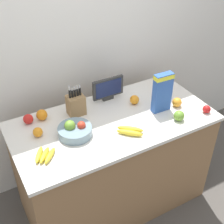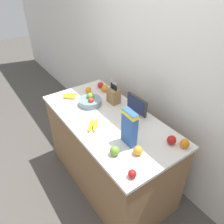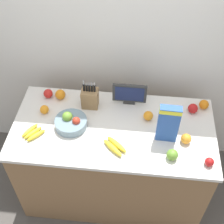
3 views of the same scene
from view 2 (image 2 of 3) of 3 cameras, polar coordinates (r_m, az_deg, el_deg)
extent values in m
plane|color=#514C47|center=(2.87, -0.74, -16.86)|extent=(14.00, 14.00, 0.00)
cube|color=silver|center=(2.38, 11.41, 10.60)|extent=(9.00, 0.06, 2.60)
cube|color=olive|center=(2.53, -0.82, -10.45)|extent=(1.56, 0.76, 0.91)
cube|color=silver|center=(2.22, -0.92, -1.88)|extent=(1.59, 0.79, 0.03)
cube|color=#937047|center=(2.42, 0.46, 4.23)|extent=(0.13, 0.11, 0.17)
cylinder|color=black|center=(2.39, -0.12, 7.03)|extent=(0.02, 0.02, 0.06)
cube|color=silver|center=(2.37, -0.12, 8.18)|extent=(0.01, 0.00, 0.04)
cylinder|color=black|center=(2.38, 0.18, 6.76)|extent=(0.02, 0.02, 0.06)
cube|color=silver|center=(2.36, 0.18, 7.66)|extent=(0.01, 0.00, 0.03)
cylinder|color=black|center=(2.36, 0.47, 6.56)|extent=(0.02, 0.02, 0.06)
cube|color=silver|center=(2.34, 0.48, 7.54)|extent=(0.01, 0.00, 0.03)
cylinder|color=black|center=(2.35, 0.78, 6.36)|extent=(0.02, 0.02, 0.06)
cube|color=silver|center=(2.33, 0.79, 7.37)|extent=(0.01, 0.00, 0.04)
cylinder|color=black|center=(2.33, 1.08, 6.19)|extent=(0.02, 0.02, 0.06)
cube|color=silver|center=(2.31, 1.10, 7.24)|extent=(0.01, 0.00, 0.04)
cube|color=#2D2D2D|center=(2.28, 6.35, -0.15)|extent=(0.10, 0.03, 0.03)
cube|color=#2D2D2D|center=(2.22, 6.51, 2.00)|extent=(0.28, 0.02, 0.17)
cube|color=#19234C|center=(2.21, 6.25, 1.89)|extent=(0.24, 0.00, 0.14)
cube|color=#2D56A8|center=(1.82, 4.54, -4.20)|extent=(0.16, 0.06, 0.33)
cube|color=yellow|center=(1.74, 4.75, -0.57)|extent=(0.16, 0.07, 0.04)
cylinder|color=gray|center=(2.42, -5.74, 2.69)|extent=(0.25, 0.25, 0.07)
sphere|color=red|center=(2.35, -5.50, 3.02)|extent=(0.06, 0.06, 0.06)
sphere|color=#6B9E33|center=(2.42, -5.83, 4.05)|extent=(0.08, 0.08, 0.08)
ellipsoid|color=yellow|center=(2.09, -4.33, -3.38)|extent=(0.18, 0.16, 0.04)
ellipsoid|color=yellow|center=(2.10, -5.52, -3.36)|extent=(0.17, 0.16, 0.04)
ellipsoid|color=yellow|center=(2.63, -10.88, 4.60)|extent=(0.11, 0.15, 0.04)
ellipsoid|color=yellow|center=(2.60, -11.01, 4.18)|extent=(0.13, 0.15, 0.04)
ellipsoid|color=yellow|center=(2.56, -11.15, 3.76)|extent=(0.13, 0.14, 0.04)
sphere|color=red|center=(1.66, 5.30, -15.78)|extent=(0.06, 0.06, 0.06)
sphere|color=#6B9E33|center=(1.80, 0.70, -10.07)|extent=(0.08, 0.08, 0.08)
sphere|color=red|center=(1.96, 15.32, -7.07)|extent=(0.08, 0.08, 0.08)
sphere|color=red|center=(2.74, -3.01, 7.03)|extent=(0.08, 0.08, 0.08)
sphere|color=orange|center=(2.65, -6.20, 5.76)|extent=(0.07, 0.07, 0.07)
sphere|color=orange|center=(2.66, -1.86, 6.22)|extent=(0.09, 0.09, 0.09)
sphere|color=orange|center=(1.96, 18.44, -7.84)|extent=(0.08, 0.08, 0.08)
sphere|color=orange|center=(1.81, 6.79, -9.96)|extent=(0.08, 0.08, 0.08)
sphere|color=orange|center=(2.08, 5.88, -3.18)|extent=(0.08, 0.08, 0.08)
camera|label=1|loc=(2.52, -58.35, 24.30)|focal=50.00mm
camera|label=3|loc=(1.54, -76.30, 34.85)|focal=50.00mm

